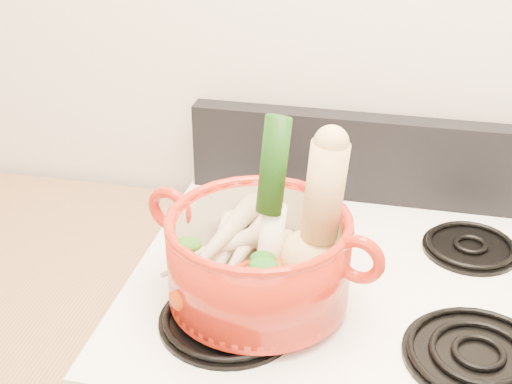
# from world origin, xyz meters

# --- Properties ---
(wall_back) EXTENTS (3.50, 0.02, 2.60)m
(wall_back) POSITION_xyz_m (0.00, 1.75, 1.30)
(wall_back) COLOR silver
(wall_back) RESTS_ON floor
(cooktop) EXTENTS (0.78, 0.67, 0.03)m
(cooktop) POSITION_xyz_m (0.00, 1.40, 0.93)
(cooktop) COLOR white
(cooktop) RESTS_ON stove_body
(control_backsplash) EXTENTS (0.76, 0.05, 0.18)m
(control_backsplash) POSITION_xyz_m (0.00, 1.70, 1.04)
(control_backsplash) COLOR black
(control_backsplash) RESTS_ON cooktop
(burner_front_left) EXTENTS (0.22, 0.22, 0.02)m
(burner_front_left) POSITION_xyz_m (-0.19, 1.24, 0.96)
(burner_front_left) COLOR black
(burner_front_left) RESTS_ON cooktop
(burner_front_right) EXTENTS (0.22, 0.22, 0.02)m
(burner_front_right) POSITION_xyz_m (0.19, 1.24, 0.96)
(burner_front_right) COLOR black
(burner_front_right) RESTS_ON cooktop
(burner_back_left) EXTENTS (0.17, 0.17, 0.02)m
(burner_back_left) POSITION_xyz_m (-0.19, 1.54, 0.96)
(burner_back_left) COLOR black
(burner_back_left) RESTS_ON cooktop
(burner_back_right) EXTENTS (0.17, 0.17, 0.02)m
(burner_back_right) POSITION_xyz_m (0.19, 1.54, 0.96)
(burner_back_right) COLOR black
(burner_back_right) RESTS_ON cooktop
(dutch_oven) EXTENTS (0.35, 0.35, 0.14)m
(dutch_oven) POSITION_xyz_m (-0.15, 1.30, 1.04)
(dutch_oven) COLOR #B5200F
(dutch_oven) RESTS_ON burner_front_left
(pot_handle_left) EXTENTS (0.08, 0.04, 0.08)m
(pot_handle_left) POSITION_xyz_m (-0.31, 1.34, 1.09)
(pot_handle_left) COLOR #B5200F
(pot_handle_left) RESTS_ON dutch_oven
(pot_handle_right) EXTENTS (0.08, 0.04, 0.08)m
(pot_handle_right) POSITION_xyz_m (0.00, 1.26, 1.09)
(pot_handle_right) COLOR #B5200F
(pot_handle_right) RESTS_ON dutch_oven
(squash) EXTENTS (0.14, 0.12, 0.25)m
(squash) POSITION_xyz_m (-0.08, 1.32, 1.12)
(squash) COLOR #E5BA75
(squash) RESTS_ON dutch_oven
(leek) EXTENTS (0.07, 0.11, 0.28)m
(leek) POSITION_xyz_m (-0.14, 1.32, 1.14)
(leek) COLOR white
(leek) RESTS_ON dutch_oven
(ginger) EXTENTS (0.10, 0.08, 0.04)m
(ginger) POSITION_xyz_m (-0.16, 1.39, 1.02)
(ginger) COLOR tan
(ginger) RESTS_ON dutch_oven
(parsnip_0) EXTENTS (0.07, 0.24, 0.06)m
(parsnip_0) POSITION_xyz_m (-0.22, 1.31, 1.02)
(parsnip_0) COLOR beige
(parsnip_0) RESTS_ON dutch_oven
(parsnip_1) EXTENTS (0.18, 0.16, 0.06)m
(parsnip_1) POSITION_xyz_m (-0.23, 1.33, 1.02)
(parsnip_1) COLOR beige
(parsnip_1) RESTS_ON dutch_oven
(parsnip_2) EXTENTS (0.09, 0.21, 0.06)m
(parsnip_2) POSITION_xyz_m (-0.18, 1.36, 1.04)
(parsnip_2) COLOR beige
(parsnip_2) RESTS_ON dutch_oven
(parsnip_3) EXTENTS (0.15, 0.12, 0.05)m
(parsnip_3) POSITION_xyz_m (-0.23, 1.32, 1.04)
(parsnip_3) COLOR beige
(parsnip_3) RESTS_ON dutch_oven
(parsnip_4) EXTENTS (0.04, 0.20, 0.06)m
(parsnip_4) POSITION_xyz_m (-0.23, 1.37, 1.04)
(parsnip_4) COLOR #F0E0C3
(parsnip_4) RESTS_ON dutch_oven
(parsnip_5) EXTENTS (0.11, 0.25, 0.07)m
(parsnip_5) POSITION_xyz_m (-0.22, 1.33, 1.06)
(parsnip_5) COLOR beige
(parsnip_5) RESTS_ON dutch_oven
(carrot_0) EXTENTS (0.07, 0.15, 0.04)m
(carrot_0) POSITION_xyz_m (-0.15, 1.26, 1.01)
(carrot_0) COLOR #CB540A
(carrot_0) RESTS_ON dutch_oven
(carrot_1) EXTENTS (0.11, 0.14, 0.04)m
(carrot_1) POSITION_xyz_m (-0.22, 1.25, 1.02)
(carrot_1) COLOR #DA400A
(carrot_1) RESTS_ON dutch_oven
(carrot_2) EXTENTS (0.04, 0.18, 0.05)m
(carrot_2) POSITION_xyz_m (-0.12, 1.26, 1.03)
(carrot_2) COLOR #D04E0A
(carrot_2) RESTS_ON dutch_oven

